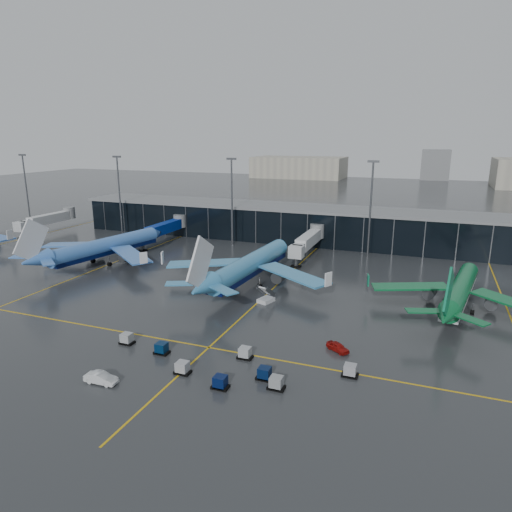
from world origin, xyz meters
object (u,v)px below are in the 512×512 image
(airliner_aer_lingus, at_px, (462,279))
(mobile_airstair, at_px, (266,298))
(service_van_white, at_px, (101,378))
(service_van_red, at_px, (338,347))
(airliner_arkefly, at_px, (106,236))
(baggage_carts, at_px, (225,364))
(airliner_klm_near, at_px, (251,253))

(airliner_aer_lingus, xyz_separation_m, mobile_airstair, (-34.99, -9.84, -5.10))
(mobile_airstair, height_order, service_van_white, mobile_airstair)
(airliner_aer_lingus, height_order, service_van_red, airliner_aer_lingus)
(service_van_red, bearing_deg, airliner_arkefly, 100.71)
(baggage_carts, xyz_separation_m, service_van_white, (-13.63, -9.31, -0.02))
(airliner_klm_near, height_order, service_van_red, airliner_klm_near)
(airliner_klm_near, height_order, baggage_carts, airliner_klm_near)
(mobile_airstair, bearing_deg, airliner_aer_lingus, 32.59)
(airliner_aer_lingus, distance_m, mobile_airstair, 36.70)
(baggage_carts, bearing_deg, service_van_red, 39.49)
(airliner_arkefly, bearing_deg, airliner_aer_lingus, 8.17)
(airliner_aer_lingus, bearing_deg, service_van_red, -115.14)
(mobile_airstair, distance_m, service_van_red, 23.53)
(mobile_airstair, bearing_deg, airliner_klm_near, 143.01)
(airliner_klm_near, bearing_deg, service_van_red, -42.79)
(service_van_white, bearing_deg, airliner_klm_near, -6.46)
(service_van_red, bearing_deg, baggage_carts, 163.86)
(airliner_klm_near, xyz_separation_m, baggage_carts, (10.89, -36.74, -6.23))
(airliner_aer_lingus, relative_size, baggage_carts, 1.05)
(airliner_klm_near, distance_m, airliner_aer_lingus, 42.08)
(airliner_klm_near, bearing_deg, mobile_airstair, -50.25)
(airliner_aer_lingus, height_order, service_van_white, airliner_aer_lingus)
(baggage_carts, distance_m, mobile_airstair, 27.32)
(airliner_klm_near, relative_size, baggage_carts, 1.25)
(service_van_red, bearing_deg, airliner_klm_near, 77.95)
(mobile_airstair, bearing_deg, service_van_white, -88.20)
(airliner_arkefly, height_order, baggage_carts, airliner_arkefly)
(airliner_arkefly, bearing_deg, baggage_carts, -27.39)
(airliner_arkefly, relative_size, airliner_klm_near, 0.98)
(mobile_airstair, xyz_separation_m, service_van_red, (17.32, -15.94, -0.10))
(airliner_klm_near, xyz_separation_m, service_van_white, (-2.73, -46.05, -6.25))
(baggage_carts, height_order, service_van_red, baggage_carts)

